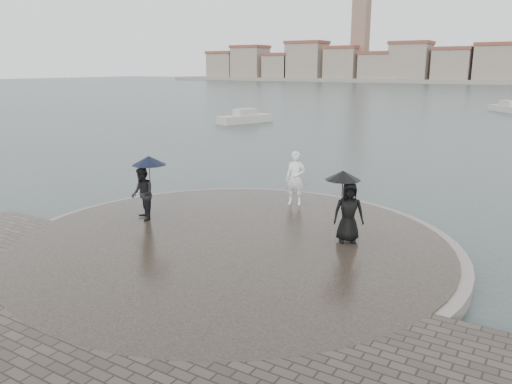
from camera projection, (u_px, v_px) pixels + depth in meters
The scene contains 7 objects.
ground at pixel (143, 300), 11.08m from camera, with size 400.00×400.00×0.00m, color #2B3835.
kerb_ring at pixel (232, 246), 13.94m from camera, with size 12.50×12.50×0.32m, color gray.
quay_tip at pixel (232, 246), 13.93m from camera, with size 11.90×11.90×0.36m, color #2D261E.
statue at pixel (295, 178), 17.23m from camera, with size 0.68×0.45×1.87m, color white.
visitor_left at pixel (144, 185), 15.43m from camera, with size 1.29×1.11×2.04m.
visitor_right at pixel (347, 203), 13.53m from camera, with size 1.23×1.03×1.95m.
boats at pixel (481, 118), 47.11m from camera, with size 40.15×30.90×1.50m.
Camera 1 is at (7.46, -7.34, 5.03)m, focal length 35.00 mm.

